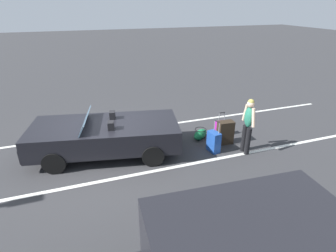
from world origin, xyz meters
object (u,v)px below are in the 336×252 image
convertible_car (98,136)px  suitcase_small_carryon (220,128)px  suitcase_medium_bright (214,142)px  traveler_person (248,123)px  duffel_bag (200,134)px  suitcase_large_black (225,132)px

convertible_car → suitcase_small_carryon: convertible_car is taller
convertible_car → suitcase_medium_bright: 3.35m
convertible_car → suitcase_medium_bright: convertible_car is taller
suitcase_medium_bright → traveler_person: 1.11m
convertible_car → suitcase_small_carryon: (-3.90, 0.06, -0.34)m
convertible_car → duffel_bag: (-3.18, 0.08, -0.43)m
suitcase_medium_bright → suitcase_small_carryon: (-0.70, -0.88, -0.06)m
suitcase_medium_bright → suitcase_small_carryon: size_ratio=1.14×
convertible_car → suitcase_large_black: bearing=-178.0°
suitcase_small_carryon → traveler_person: bearing=-168.5°
suitcase_large_black → duffel_bag: bearing=52.2°
duffel_bag → convertible_car: bearing=-1.5°
suitcase_small_carryon → traveler_person: 1.41m
suitcase_large_black → suitcase_small_carryon: (-0.13, -0.54, -0.11)m
duffel_bag → traveler_person: traveler_person is taller
convertible_car → suitcase_large_black: 3.83m
convertible_car → traveler_person: (-4.05, 1.29, 0.34)m
suitcase_medium_bright → suitcase_small_carryon: suitcase_medium_bright is taller
suitcase_medium_bright → suitcase_large_black: bearing=-157.5°
suitcase_large_black → duffel_bag: suitcase_large_black is taller
suitcase_small_carryon → duffel_bag: size_ratio=1.22×
suitcase_small_carryon → traveler_person: (-0.16, 1.23, 0.68)m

